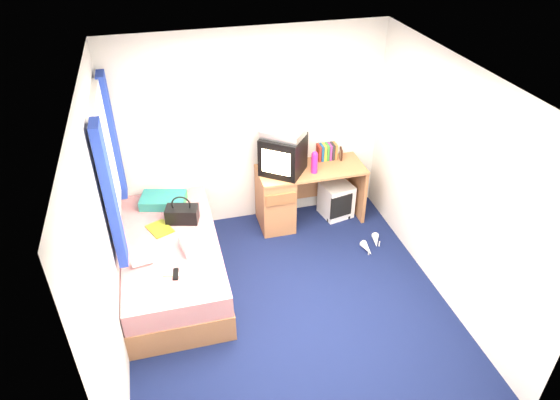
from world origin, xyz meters
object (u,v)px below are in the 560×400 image
object	(u,v)px
pillow	(163,200)
white_heels	(372,245)
storage_cube	(336,200)
water_bottle	(142,262)
desk	(289,195)
vcr	(283,133)
picture_frame	(341,154)
bed	(173,261)
magazine	(160,229)
remote_control	(176,274)
towel	(198,244)
crt_tv	(283,154)
pink_water_bottle	(314,163)
handbag	(182,214)
aerosol_can	(295,160)
colour_swatch_fan	(175,275)

from	to	relation	value
pillow	white_heels	size ratio (longest dim) A/B	1.46
storage_cube	water_bottle	bearing A→B (deg)	-167.64
desk	vcr	bearing A→B (deg)	176.94
desk	picture_frame	size ratio (longest dim) A/B	9.29
bed	magazine	distance (m)	0.37
pillow	remote_control	xyz separation A→B (m)	(0.03, -1.25, -0.04)
vcr	white_heels	world-z (taller)	vcr
desk	towel	xyz separation A→B (m)	(-1.21, -0.93, 0.19)
crt_tv	vcr	distance (m)	0.27
storage_cube	water_bottle	world-z (taller)	water_bottle
storage_cube	crt_tv	bearing A→B (deg)	168.98
storage_cube	picture_frame	xyz separation A→B (m)	(0.07, 0.12, 0.60)
storage_cube	pillow	bearing A→B (deg)	169.56
pink_water_bottle	vcr	bearing A→B (deg)	161.28
magazine	remote_control	distance (m)	0.78
pillow	vcr	xyz separation A→B (m)	(1.43, 0.04, 0.66)
crt_tv	handbag	size ratio (longest dim) A/B	1.64
vcr	storage_cube	bearing A→B (deg)	38.12
vcr	pillow	bearing A→B (deg)	-140.58
magazine	aerosol_can	bearing A→B (deg)	19.76
vcr	white_heels	distance (m)	1.69
aerosol_can	water_bottle	size ratio (longest dim) A/B	0.87
remote_control	water_bottle	bearing A→B (deg)	150.14
aerosol_can	towel	xyz separation A→B (m)	(-1.31, -1.02, -0.24)
storage_cube	crt_tv	size ratio (longest dim) A/B	0.71
desk	magazine	xyz separation A→B (m)	(-1.58, -0.51, 0.14)
towel	bed	bearing A→B (deg)	145.33
pink_water_bottle	crt_tv	bearing A→B (deg)	161.95
aerosol_can	crt_tv	bearing A→B (deg)	-151.81
handbag	remote_control	world-z (taller)	handbag
bed	pink_water_bottle	distance (m)	1.97
crt_tv	towel	distance (m)	1.52
bed	colour_swatch_fan	size ratio (longest dim) A/B	9.09
white_heels	pink_water_bottle	bearing A→B (deg)	129.66
desk	storage_cube	world-z (taller)	desk
vcr	aerosol_can	distance (m)	0.46
crt_tv	towel	size ratio (longest dim) A/B	1.95
remote_control	white_heels	bearing A→B (deg)	19.56
aerosol_can	magazine	size ratio (longest dim) A/B	0.62
pink_water_bottle	aerosol_can	size ratio (longest dim) A/B	1.42
aerosol_can	magazine	distance (m)	1.80
desk	crt_tv	distance (m)	0.58
picture_frame	colour_swatch_fan	size ratio (longest dim) A/B	0.64
storage_cube	handbag	size ratio (longest dim) A/B	1.16
storage_cube	handbag	distance (m)	2.04
crt_tv	colour_swatch_fan	distance (m)	1.95
pillow	desk	bearing A→B (deg)	1.23
aerosol_can	magazine	world-z (taller)	aerosol_can
handbag	remote_control	size ratio (longest dim) A/B	2.39
remote_control	aerosol_can	bearing A→B (deg)	47.99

